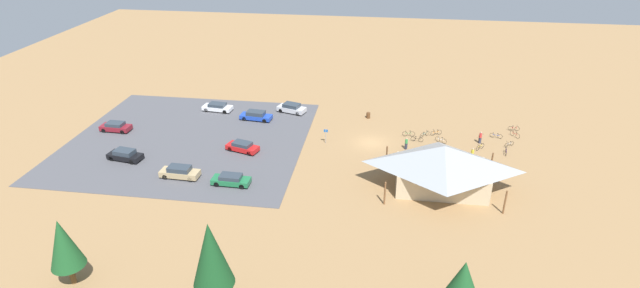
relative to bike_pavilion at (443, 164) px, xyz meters
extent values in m
plane|color=#937047|center=(8.51, -10.79, -3.17)|extent=(160.00, 160.00, 0.00)
cube|color=#4C4C51|center=(33.97, -8.24, -3.15)|extent=(32.50, 30.31, 0.05)
cube|color=#C6B28E|center=(0.00, 0.00, -1.75)|extent=(10.25, 6.23, 2.85)
pyramid|color=#93999E|center=(0.00, 0.00, 1.00)|extent=(13.16, 9.15, 2.65)
cylinder|color=brown|center=(-6.36, -4.35, -1.75)|extent=(0.20, 0.20, 2.85)
cylinder|color=brown|center=(6.36, -4.35, -1.75)|extent=(0.20, 0.20, 2.85)
cylinder|color=brown|center=(-6.36, 4.35, -1.75)|extent=(0.20, 0.20, 2.85)
cylinder|color=brown|center=(6.36, 4.35, -1.75)|extent=(0.20, 0.20, 2.85)
cylinder|color=brown|center=(9.43, -19.30, -2.72)|extent=(0.60, 0.60, 0.90)
cylinder|color=#99999E|center=(14.76, -9.74, -2.07)|extent=(0.08, 0.08, 2.20)
cube|color=#1959B2|center=(14.76, -9.74, -1.27)|extent=(0.56, 0.04, 0.40)
cone|color=#14421E|center=(19.55, 22.13, 2.65)|extent=(3.31, 3.31, 5.75)
cylinder|color=brown|center=(33.20, 20.78, -2.18)|extent=(0.48, 0.48, 1.99)
cone|color=#194C23|center=(33.20, 20.78, 1.15)|extent=(2.90, 2.90, 4.67)
cone|color=#194C23|center=(0.20, 20.81, 0.99)|extent=(3.28, 3.28, 4.17)
torus|color=black|center=(-6.81, -14.90, -2.81)|extent=(0.13, 0.72, 0.72)
torus|color=black|center=(-6.69, -13.91, -2.81)|extent=(0.13, 0.72, 0.72)
cylinder|color=yellow|center=(-6.75, -14.41, -2.69)|extent=(0.15, 0.92, 0.04)
cylinder|color=yellow|center=(-6.77, -14.59, -2.61)|extent=(0.04, 0.04, 0.40)
cube|color=black|center=(-6.77, -14.59, -2.41)|extent=(0.10, 0.21, 0.05)
cylinder|color=yellow|center=(-6.70, -14.01, -2.57)|extent=(0.04, 0.04, 0.50)
cylinder|color=black|center=(-6.70, -14.01, -2.32)|extent=(0.48, 0.09, 0.03)
torus|color=black|center=(-11.33, -17.69, -2.84)|extent=(0.67, 0.06, 0.67)
torus|color=black|center=(-12.28, -17.72, -2.84)|extent=(0.67, 0.06, 0.67)
cylinder|color=red|center=(-11.81, -17.70, -2.73)|extent=(0.88, 0.06, 0.04)
cylinder|color=red|center=(-11.63, -17.70, -2.64)|extent=(0.04, 0.04, 0.39)
cube|color=black|center=(-11.63, -17.70, -2.45)|extent=(0.20, 0.09, 0.05)
cylinder|color=red|center=(-12.19, -17.72, -2.59)|extent=(0.04, 0.04, 0.49)
cylinder|color=black|center=(-12.19, -17.72, -2.35)|extent=(0.05, 0.48, 0.03)
torus|color=black|center=(-9.34, -14.64, -2.84)|extent=(0.65, 0.23, 0.67)
torus|color=black|center=(-8.32, -14.94, -2.84)|extent=(0.65, 0.23, 0.67)
cylinder|color=#2347B7|center=(-8.83, -14.79, -2.73)|extent=(0.95, 0.31, 0.04)
cylinder|color=#2347B7|center=(-9.01, -14.74, -2.66)|extent=(0.04, 0.04, 0.36)
cube|color=black|center=(-9.01, -14.74, -2.48)|extent=(0.21, 0.13, 0.05)
cylinder|color=#2347B7|center=(-8.42, -14.91, -2.64)|extent=(0.04, 0.04, 0.40)
cylinder|color=black|center=(-8.42, -14.91, -2.44)|extent=(0.17, 0.47, 0.03)
torus|color=black|center=(-1.42, -11.93, -2.81)|extent=(0.63, 0.44, 0.73)
torus|color=black|center=(-0.56, -12.51, -2.81)|extent=(0.63, 0.44, 0.73)
cylinder|color=silver|center=(-0.99, -12.22, -2.69)|extent=(0.81, 0.56, 0.04)
cylinder|color=silver|center=(-1.15, -12.12, -2.58)|extent=(0.04, 0.04, 0.45)
cube|color=black|center=(-1.15, -12.12, -2.36)|extent=(0.21, 0.18, 0.05)
cylinder|color=silver|center=(-0.65, -12.45, -2.59)|extent=(0.04, 0.04, 0.44)
cylinder|color=black|center=(-0.65, -12.45, -2.36)|extent=(0.29, 0.42, 0.03)
torus|color=black|center=(-10.57, -12.61, -2.85)|extent=(0.55, 0.39, 0.64)
torus|color=black|center=(-9.75, -12.05, -2.85)|extent=(0.55, 0.39, 0.64)
cylinder|color=#B7B7BC|center=(-10.16, -12.33, -2.75)|extent=(0.78, 0.54, 0.04)
cylinder|color=#B7B7BC|center=(-10.31, -12.43, -2.67)|extent=(0.04, 0.04, 0.36)
cube|color=black|center=(-10.31, -12.43, -2.49)|extent=(0.21, 0.18, 0.05)
cylinder|color=#B7B7BC|center=(-9.83, -12.10, -2.63)|extent=(0.04, 0.04, 0.44)
cylinder|color=black|center=(-9.83, -12.10, -2.41)|extent=(0.30, 0.42, 0.03)
torus|color=black|center=(2.80, -12.17, -2.84)|extent=(0.66, 0.14, 0.66)
torus|color=black|center=(1.74, -12.01, -2.84)|extent=(0.66, 0.14, 0.66)
cylinder|color=black|center=(2.27, -12.09, -2.74)|extent=(0.98, 0.18, 0.04)
cylinder|color=black|center=(2.46, -12.12, -2.65)|extent=(0.04, 0.04, 0.39)
cube|color=black|center=(2.46, -12.12, -2.46)|extent=(0.21, 0.11, 0.05)
cylinder|color=black|center=(1.85, -12.03, -2.63)|extent=(0.04, 0.04, 0.43)
cylinder|color=black|center=(1.85, -12.03, -2.41)|extent=(0.10, 0.48, 0.03)
torus|color=black|center=(-9.20, -9.42, -2.83)|extent=(0.14, 0.69, 0.69)
torus|color=black|center=(-9.36, -10.48, -2.83)|extent=(0.14, 0.69, 0.69)
cylinder|color=#722D9E|center=(-9.28, -9.95, -2.71)|extent=(0.19, 0.98, 0.04)
cylinder|color=#722D9E|center=(-9.25, -9.76, -2.63)|extent=(0.04, 0.04, 0.39)
cube|color=black|center=(-9.25, -9.76, -2.44)|extent=(0.11, 0.21, 0.05)
cylinder|color=#722D9E|center=(-9.35, -10.37, -2.62)|extent=(0.04, 0.04, 0.41)
cylinder|color=black|center=(-9.35, -10.37, -2.42)|extent=(0.48, 0.11, 0.03)
torus|color=black|center=(-0.97, -14.78, -2.81)|extent=(0.68, 0.36, 0.73)
torus|color=black|center=(-0.04, -14.32, -2.81)|extent=(0.68, 0.36, 0.73)
cylinder|color=orange|center=(-0.51, -14.55, -2.68)|extent=(0.88, 0.45, 0.04)
cylinder|color=orange|center=(-0.67, -14.63, -2.59)|extent=(0.04, 0.04, 0.42)
cube|color=black|center=(-0.67, -14.63, -2.38)|extent=(0.21, 0.16, 0.05)
cylinder|color=orange|center=(-0.13, -14.37, -2.55)|extent=(0.04, 0.04, 0.52)
cylinder|color=black|center=(-0.13, -14.37, -2.29)|extent=(0.24, 0.45, 0.03)
torus|color=black|center=(2.87, -13.64, -2.80)|extent=(0.75, 0.12, 0.75)
torus|color=black|center=(3.92, -13.53, -2.80)|extent=(0.75, 0.12, 0.75)
cylinder|color=#1E7F38|center=(3.40, -13.58, -2.67)|extent=(0.97, 0.13, 0.04)
cylinder|color=#1E7F38|center=(3.21, -13.60, -2.57)|extent=(0.04, 0.04, 0.46)
cube|color=black|center=(3.21, -13.60, -2.34)|extent=(0.21, 0.10, 0.05)
cylinder|color=#1E7F38|center=(3.82, -13.54, -2.56)|extent=(0.04, 0.04, 0.48)
cylinder|color=black|center=(3.82, -13.54, -2.32)|extent=(0.08, 0.48, 0.03)
torus|color=black|center=(1.52, -13.49, -2.82)|extent=(0.53, 0.51, 0.70)
torus|color=black|center=(0.73, -14.25, -2.82)|extent=(0.53, 0.51, 0.70)
cylinder|color=#197A7F|center=(1.13, -13.87, -2.71)|extent=(0.75, 0.72, 0.04)
cylinder|color=#197A7F|center=(1.27, -13.73, -2.64)|extent=(0.04, 0.04, 0.37)
cube|color=black|center=(1.27, -13.73, -2.45)|extent=(0.20, 0.20, 0.05)
cylinder|color=#197A7F|center=(0.81, -14.17, -2.60)|extent=(0.04, 0.04, 0.45)
cylinder|color=black|center=(0.81, -14.17, -2.37)|extent=(0.36, 0.37, 0.03)
torus|color=black|center=(-6.41, -11.18, -2.79)|extent=(0.54, 0.59, 0.76)
torus|color=black|center=(-5.72, -10.43, -2.79)|extent=(0.54, 0.59, 0.76)
cylinder|color=yellow|center=(-6.07, -10.80, -2.67)|extent=(0.66, 0.71, 0.04)
cylinder|color=yellow|center=(-6.19, -10.94, -2.57)|extent=(0.04, 0.04, 0.46)
cube|color=black|center=(-6.19, -10.94, -2.34)|extent=(0.19, 0.20, 0.05)
cylinder|color=yellow|center=(-5.79, -10.50, -2.57)|extent=(0.04, 0.04, 0.45)
cylinder|color=black|center=(-5.79, -10.50, -2.35)|extent=(0.38, 0.35, 0.03)
torus|color=black|center=(-11.82, -15.11, -2.80)|extent=(0.46, 0.63, 0.74)
torus|color=black|center=(-11.23, -15.95, -2.80)|extent=(0.46, 0.63, 0.74)
cylinder|color=red|center=(-11.52, -15.53, -2.68)|extent=(0.57, 0.79, 0.04)
cylinder|color=red|center=(-11.63, -15.38, -2.57)|extent=(0.04, 0.04, 0.47)
cube|color=black|center=(-11.63, -15.38, -2.33)|extent=(0.18, 0.21, 0.05)
cylinder|color=red|center=(-11.29, -15.86, -2.56)|extent=(0.04, 0.04, 0.48)
cylinder|color=black|center=(-11.29, -15.86, -2.32)|extent=(0.41, 0.30, 0.03)
cube|color=#1E42B2|center=(26.31, -16.12, -2.61)|extent=(4.94, 2.28, 0.59)
cube|color=#2D3842|center=(26.31, -16.12, -2.02)|extent=(2.83, 1.85, 0.60)
cylinder|color=black|center=(28.01, -15.50, -2.80)|extent=(0.66, 0.28, 0.64)
cylinder|color=black|center=(27.84, -17.07, -2.80)|extent=(0.66, 0.28, 0.64)
cylinder|color=black|center=(24.77, -15.17, -2.80)|extent=(0.66, 0.28, 0.64)
cylinder|color=black|center=(24.61, -16.73, -2.80)|extent=(0.66, 0.28, 0.64)
cube|color=black|center=(39.78, -1.27, -2.59)|extent=(4.70, 2.51, 0.63)
cube|color=#2D3842|center=(39.78, -1.27, -1.99)|extent=(2.73, 1.98, 0.57)
cylinder|color=black|center=(41.41, -0.72, -2.80)|extent=(0.67, 0.32, 0.64)
cylinder|color=black|center=(41.15, -2.30, -2.80)|extent=(0.67, 0.32, 0.64)
cylinder|color=black|center=(38.41, -0.24, -2.80)|extent=(0.67, 0.32, 0.64)
cylinder|color=black|center=(38.15, -1.81, -2.80)|extent=(0.67, 0.32, 0.64)
cube|color=maroon|center=(45.42, -9.33, -2.58)|extent=(4.35, 1.97, 0.65)
cube|color=#2D3842|center=(45.42, -9.33, -2.01)|extent=(2.46, 1.68, 0.47)
cylinder|color=black|center=(46.91, -8.58, -2.80)|extent=(0.65, 0.24, 0.64)
cylinder|color=black|center=(46.85, -10.18, -2.80)|extent=(0.65, 0.24, 0.64)
cylinder|color=black|center=(43.99, -8.48, -2.80)|extent=(0.65, 0.24, 0.64)
cylinder|color=black|center=(43.93, -10.07, -2.80)|extent=(0.65, 0.24, 0.64)
cube|color=white|center=(33.26, -18.68, -2.61)|extent=(4.78, 2.33, 0.57)
cube|color=#2D3842|center=(33.26, -18.68, -2.09)|extent=(2.74, 1.90, 0.48)
cylinder|color=black|center=(34.90, -18.01, -2.80)|extent=(0.66, 0.28, 0.64)
cylinder|color=black|center=(34.74, -19.66, -2.80)|extent=(0.66, 0.28, 0.64)
cylinder|color=black|center=(31.78, -17.70, -2.80)|extent=(0.66, 0.28, 0.64)
cylinder|color=black|center=(31.62, -19.35, -2.80)|extent=(0.66, 0.28, 0.64)
cube|color=tan|center=(31.01, 2.03, -2.56)|extent=(4.82, 1.94, 0.69)
cube|color=#2D3842|center=(31.01, 2.03, -1.92)|extent=(2.72, 1.64, 0.58)
cylinder|color=black|center=(32.65, 2.71, -2.80)|extent=(0.65, 0.25, 0.64)
cylinder|color=black|center=(32.59, 1.20, -2.80)|extent=(0.65, 0.25, 0.64)
cylinder|color=black|center=(29.43, 2.85, -2.80)|extent=(0.65, 0.25, 0.64)
cylinder|color=black|center=(29.36, 1.34, -2.80)|extent=(0.65, 0.25, 0.64)
cube|color=red|center=(25.46, -5.77, -2.60)|extent=(4.69, 2.93, 0.61)
cube|color=#2D3842|center=(25.46, -5.77, -2.06)|extent=(2.79, 2.17, 0.48)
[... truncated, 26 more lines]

